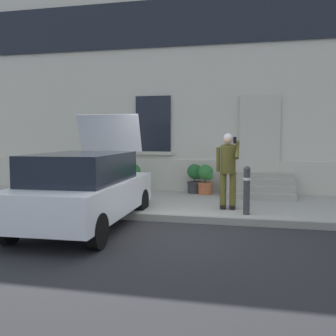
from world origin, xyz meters
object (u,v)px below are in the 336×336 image
at_px(person_on_phone, 228,166).
at_px(planter_cream, 78,175).
at_px(planter_charcoal, 195,178).
at_px(hatchback_car_white, 85,188).
at_px(bollard_far_left, 90,184).
at_px(bollard_near_person, 247,189).
at_px(planter_terracotta, 206,179).
at_px(planter_olive, 133,177).

relative_size(person_on_phone, planter_cream, 2.03).
relative_size(person_on_phone, planter_charcoal, 2.03).
distance_m(hatchback_car_white, bollard_far_left, 1.39).
xyz_separation_m(bollard_near_person, planter_terracotta, (-1.24, 2.67, -0.11)).
bearing_deg(planter_olive, hatchback_car_white, -86.36).
height_order(bollard_near_person, person_on_phone, person_on_phone).
relative_size(planter_cream, planter_olive, 1.00).
height_order(hatchback_car_white, bollard_far_left, hatchback_car_white).
bearing_deg(planter_olive, bollard_near_person, -37.43).
distance_m(hatchback_car_white, planter_terracotta, 4.41).
height_order(bollard_far_left, person_on_phone, person_on_phone).
relative_size(person_on_phone, planter_terracotta, 2.03).
relative_size(hatchback_car_white, planter_olive, 4.79).
distance_m(bollard_near_person, planter_charcoal, 3.24).
xyz_separation_m(hatchback_car_white, planter_olive, (-0.25, 3.89, -0.19)).
relative_size(hatchback_car_white, planter_cream, 4.79).
bearing_deg(bollard_near_person, person_on_phone, 133.49).
distance_m(bollard_far_left, planter_charcoal, 3.49).
height_order(bollard_near_person, planter_terracotta, bollard_near_person).
relative_size(planter_cream, planter_terracotta, 1.00).
xyz_separation_m(bollard_near_person, planter_cream, (-5.20, 2.66, -0.11)).
relative_size(bollard_far_left, person_on_phone, 0.60).
distance_m(person_on_phone, planter_terracotta, 2.41).
bearing_deg(bollard_near_person, planter_olive, 142.57).
xyz_separation_m(bollard_far_left, planter_olive, (0.22, 2.59, -0.11)).
height_order(bollard_near_person, bollard_far_left, same).
distance_m(bollard_far_left, person_on_phone, 3.23).
bearing_deg(bollard_far_left, planter_olive, 85.17).
bearing_deg(planter_terracotta, planter_olive, -177.92).
height_order(planter_charcoal, planter_terracotta, same).
height_order(bollard_far_left, planter_charcoal, bollard_far_left).
bearing_deg(bollard_far_left, planter_cream, 120.92).
bearing_deg(person_on_phone, bollard_near_person, -58.23).
height_order(bollard_far_left, planter_olive, bollard_far_left).
relative_size(planter_cream, planter_charcoal, 1.00).
bearing_deg(bollard_near_person, planter_cream, 152.90).
bearing_deg(planter_olive, planter_cream, 177.83).
xyz_separation_m(planter_charcoal, planter_terracotta, (0.34, -0.16, 0.00)).
xyz_separation_m(bollard_near_person, planter_olive, (-3.39, 2.59, -0.11)).
height_order(hatchback_car_white, person_on_phone, hatchback_car_white).
height_order(bollard_near_person, planter_charcoal, bollard_near_person).
relative_size(bollard_far_left, planter_terracotta, 1.22).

